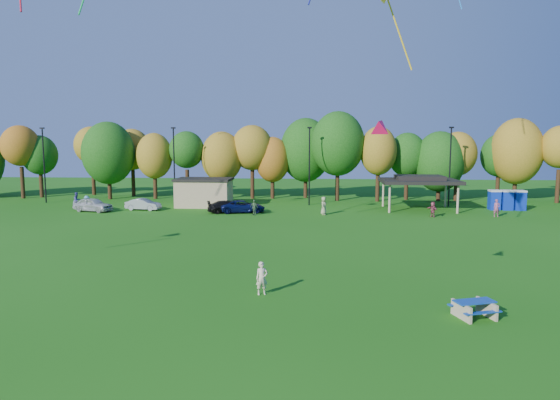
# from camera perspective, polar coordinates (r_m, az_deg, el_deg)

# --- Properties ---
(ground) EXTENTS (160.00, 160.00, 0.00)m
(ground) POSITION_cam_1_polar(r_m,az_deg,el_deg) (19.77, -4.38, -15.79)
(ground) COLOR #19600F
(ground) RESTS_ON ground
(tree_line) EXTENTS (93.57, 10.55, 11.15)m
(tree_line) POSITION_cam_1_polar(r_m,az_deg,el_deg) (63.68, 0.71, 5.36)
(tree_line) COLOR black
(tree_line) RESTS_ON ground
(lamp_posts) EXTENTS (64.50, 0.25, 9.09)m
(lamp_posts) POSITION_cam_1_polar(r_m,az_deg,el_deg) (58.10, 3.37, 4.21)
(lamp_posts) COLOR black
(lamp_posts) RESTS_ON ground
(utility_building) EXTENTS (6.30, 4.30, 3.25)m
(utility_building) POSITION_cam_1_polar(r_m,az_deg,el_deg) (57.78, -8.66, 0.88)
(utility_building) COLOR tan
(utility_building) RESTS_ON ground
(pavilion) EXTENTS (8.20, 6.20, 3.77)m
(pavilion) POSITION_cam_1_polar(r_m,az_deg,el_deg) (56.34, 15.63, 2.17)
(pavilion) COLOR tan
(pavilion) RESTS_ON ground
(porta_potties) EXTENTS (3.75, 1.33, 2.18)m
(porta_potties) POSITION_cam_1_polar(r_m,az_deg,el_deg) (59.69, 24.50, 0.00)
(porta_potties) COLOR #0D2CB2
(porta_potties) RESTS_ON ground
(picnic_table) EXTENTS (2.09, 1.90, 0.75)m
(picnic_table) POSITION_cam_1_polar(r_m,az_deg,el_deg) (23.49, 21.31, -11.40)
(picnic_table) COLOR tan
(picnic_table) RESTS_ON ground
(kite_flyer) EXTENTS (0.70, 0.59, 1.65)m
(kite_flyer) POSITION_cam_1_polar(r_m,az_deg,el_deg) (24.92, -2.09, -8.93)
(kite_flyer) COLOR beige
(kite_flyer) RESTS_ON ground
(car_a) EXTENTS (4.67, 2.91, 1.48)m
(car_a) POSITION_cam_1_polar(r_m,az_deg,el_deg) (56.83, -20.60, -0.49)
(car_a) COLOR silver
(car_a) RESTS_ON ground
(car_b) EXTENTS (3.92, 1.75, 1.25)m
(car_b) POSITION_cam_1_polar(r_m,az_deg,el_deg) (56.28, -15.36, -0.49)
(car_b) COLOR #A9A8AE
(car_b) RESTS_ON ground
(car_c) EXTENTS (5.00, 3.00, 1.30)m
(car_c) POSITION_cam_1_polar(r_m,az_deg,el_deg) (52.55, -4.29, -0.74)
(car_c) COLOR #0C1448
(car_c) RESTS_ON ground
(car_d) EXTENTS (4.73, 2.84, 1.28)m
(car_d) POSITION_cam_1_polar(r_m,az_deg,el_deg) (52.53, -5.91, -0.77)
(car_d) COLOR black
(car_d) RESTS_ON ground
(far_person_0) EXTENTS (1.20, 1.16, 1.65)m
(far_person_0) POSITION_cam_1_polar(r_m,az_deg,el_deg) (57.55, -21.21, -0.35)
(far_person_0) COLOR #57AAC1
(far_person_0) RESTS_ON ground
(far_person_1) EXTENTS (0.76, 1.01, 1.86)m
(far_person_1) POSITION_cam_1_polar(r_m,az_deg,el_deg) (51.01, 5.01, -0.66)
(far_person_1) COLOR tan
(far_person_1) RESTS_ON ground
(far_person_2) EXTENTS (0.66, 0.44, 1.76)m
(far_person_2) POSITION_cam_1_polar(r_m,az_deg,el_deg) (53.98, 23.52, -0.85)
(far_person_2) COLOR #A74F6E
(far_person_2) RESTS_ON ground
(far_person_3) EXTENTS (0.99, 0.80, 1.57)m
(far_person_3) POSITION_cam_1_polar(r_m,az_deg,el_deg) (50.66, -2.99, -0.86)
(far_person_3) COLOR #4D7648
(far_person_3) RESTS_ON ground
(far_person_4) EXTENTS (1.04, 1.47, 1.53)m
(far_person_4) POSITION_cam_1_polar(r_m,az_deg,el_deg) (51.68, 17.05, -1.03)
(far_person_4) COLOR #8F3B4B
(far_person_4) RESTS_ON ground
(far_person_5) EXTENTS (0.93, 1.04, 1.77)m
(far_person_5) POSITION_cam_1_polar(r_m,az_deg,el_deg) (60.29, -22.20, -0.03)
(far_person_5) COLOR #4E49A2
(far_person_5) RESTS_ON ground
(kite_7) EXTENTS (1.09, 1.26, 1.09)m
(kite_7) POSITION_cam_1_polar(r_m,az_deg,el_deg) (20.85, 11.43, 8.40)
(kite_7) COLOR #E70C4E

